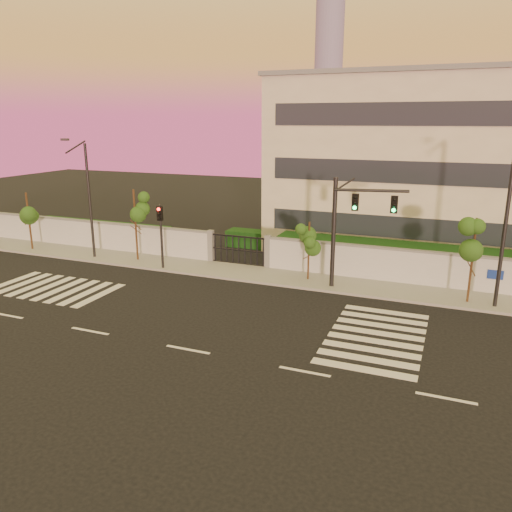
% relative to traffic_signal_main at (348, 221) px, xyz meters
% --- Properties ---
extents(ground, '(120.00, 120.00, 0.00)m').
position_rel_traffic_signal_main_xyz_m(ground, '(-4.42, -9.83, -3.92)').
color(ground, black).
rests_on(ground, ground).
extents(sidewalk, '(60.00, 3.00, 0.15)m').
position_rel_traffic_signal_main_xyz_m(sidewalk, '(-4.42, 0.67, -3.85)').
color(sidewalk, gray).
rests_on(sidewalk, ground).
extents(perimeter_wall, '(60.00, 0.36, 2.20)m').
position_rel_traffic_signal_main_xyz_m(perimeter_wall, '(-4.31, 2.17, -2.85)').
color(perimeter_wall, '#B2B5BA').
rests_on(perimeter_wall, ground).
extents(hedge_row, '(41.00, 4.25, 1.80)m').
position_rel_traffic_signal_main_xyz_m(hedge_row, '(-3.25, 4.91, -3.11)').
color(hedge_row, black).
rests_on(hedge_row, ground).
extents(institutional_building, '(24.40, 12.40, 12.25)m').
position_rel_traffic_signal_main_xyz_m(institutional_building, '(4.58, 12.15, 2.23)').
color(institutional_building, beige).
rests_on(institutional_building, ground).
extents(distant_skyscraper, '(16.00, 16.00, 118.00)m').
position_rel_traffic_signal_main_xyz_m(distant_skyscraper, '(-69.42, 270.17, 58.06)').
color(distant_skyscraper, slate).
rests_on(distant_skyscraper, ground).
extents(road_markings, '(57.00, 7.62, 0.02)m').
position_rel_traffic_signal_main_xyz_m(road_markings, '(-6.00, -6.08, -3.91)').
color(road_markings, silver).
rests_on(road_markings, ground).
extents(street_tree_b, '(1.63, 1.30, 4.22)m').
position_rel_traffic_signal_main_xyz_m(street_tree_b, '(-22.83, 0.15, -0.81)').
color(street_tree_b, '#382314').
rests_on(street_tree_b, ground).
extents(street_tree_c, '(1.60, 1.27, 4.83)m').
position_rel_traffic_signal_main_xyz_m(street_tree_c, '(-14.08, 0.60, -0.37)').
color(street_tree_c, '#382314').
rests_on(street_tree_c, ground).
extents(street_tree_d, '(1.34, 1.07, 3.56)m').
position_rel_traffic_signal_main_xyz_m(street_tree_d, '(-2.33, 0.72, -1.30)').
color(street_tree_d, '#382314').
rests_on(street_tree_d, ground).
extents(street_tree_e, '(1.48, 1.18, 4.50)m').
position_rel_traffic_signal_main_xyz_m(street_tree_e, '(6.31, 0.16, -0.61)').
color(street_tree_e, '#382314').
rests_on(street_tree_e, ground).
extents(traffic_signal_main, '(3.90, 0.93, 6.21)m').
position_rel_traffic_signal_main_xyz_m(traffic_signal_main, '(0.00, 0.00, 0.00)').
color(traffic_signal_main, black).
rests_on(traffic_signal_main, ground).
extents(traffic_signal_secondary, '(0.32, 0.33, 4.18)m').
position_rel_traffic_signal_main_xyz_m(traffic_signal_secondary, '(-11.50, -0.48, -1.27)').
color(traffic_signal_secondary, black).
rests_on(traffic_signal_secondary, ground).
extents(streetlight_west, '(0.48, 1.94, 8.06)m').
position_rel_traffic_signal_main_xyz_m(streetlight_west, '(-17.25, -0.09, 0.43)').
color(streetlight_west, black).
rests_on(streetlight_west, ground).
extents(streetlight_east, '(0.52, 2.11, 8.77)m').
position_rel_traffic_signal_main_xyz_m(streetlight_east, '(7.56, -0.21, 0.82)').
color(streetlight_east, black).
rests_on(streetlight_east, ground).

